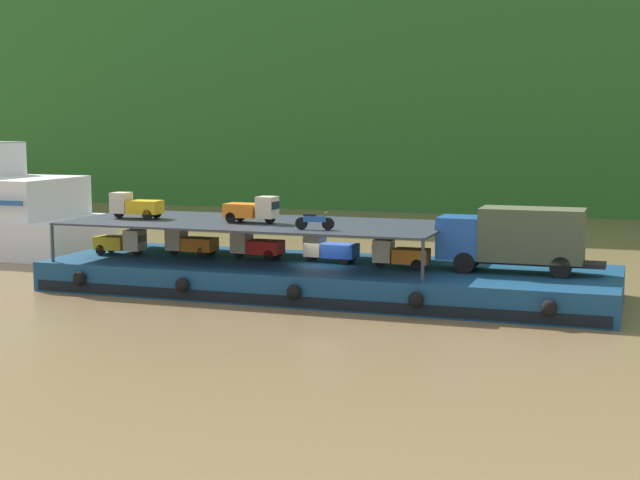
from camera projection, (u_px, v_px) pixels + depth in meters
ground_plane at (326, 293)px, 47.48m from camera, size 400.00×400.00×0.00m
cargo_barge at (326, 278)px, 47.36m from camera, size 28.72×9.29×1.50m
covered_lorry at (515, 237)px, 44.34m from camera, size 7.86×2.31×3.10m
cargo_rack at (256, 223)px, 48.28m from camera, size 19.52×7.94×2.00m
mini_truck_lower_stern at (121, 242)px, 50.46m from camera, size 2.75×1.21×1.38m
mini_truck_lower_aft at (190, 243)px, 50.14m from camera, size 2.74×1.20×1.38m
mini_truck_lower_mid at (256, 245)px, 49.07m from camera, size 2.78×1.27×1.38m
mini_truck_lower_fore at (330, 249)px, 47.74m from camera, size 2.79×1.29×1.38m
mini_truck_lower_bow at (400, 254)px, 45.79m from camera, size 2.75×1.21×1.38m
mini_truck_upper_stern at (135, 206)px, 49.87m from camera, size 2.79×1.29×1.38m
mini_truck_upper_mid at (252, 209)px, 47.69m from camera, size 2.79×1.29×1.38m
motorcycle_upper_port at (314, 221)px, 44.68m from camera, size 1.89×0.55×0.87m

